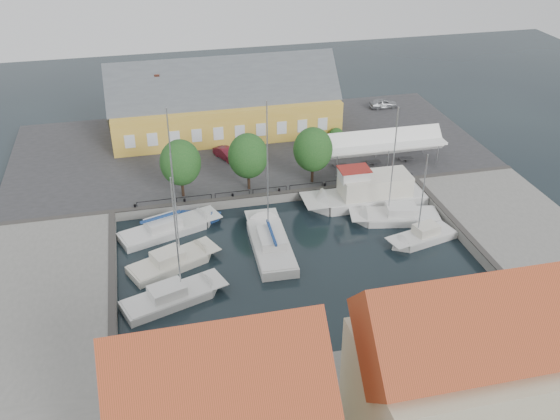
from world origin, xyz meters
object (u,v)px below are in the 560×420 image
Objects in this scene: east_boat_a at (397,218)px; west_boat_c at (172,299)px; trawler at (368,194)px; tent_canopy at (383,143)px; car_silver at (383,103)px; launch_nw at (199,219)px; car_red at (227,154)px; warehouse at (220,106)px; center_sailboat at (270,245)px; west_boat_b at (172,263)px; east_boat_b at (423,238)px; launch_sw at (176,367)px; west_boat_a at (168,230)px.

east_boat_a is 1.07× the size of west_boat_c.
trawler is at bearing 29.20° from west_boat_c.
tent_canopy is 1.10× the size of east_boat_a.
car_silver reaches higher than launch_nw.
car_red is at bearing 132.56° from east_boat_a.
trawler is 1.05× the size of east_boat_a.
warehouse is 2.14× the size of trawler.
center_sailboat is at bearing 31.33° from west_boat_c.
west_boat_b is at bearing -138.72° from car_red.
center_sailboat reaches higher than east_boat_b.
warehouse reaches higher than car_silver.
center_sailboat is 16.96m from launch_sw.
trawler is 1.36× the size of east_boat_b.
east_boat_b is (-8.29, -31.69, -1.41)m from car_silver.
east_boat_a is at bearing -7.27° from west_boat_a.
tent_canopy is at bearing 28.28° from west_boat_b.
west_boat_a reaches higher than warehouse.
center_sailboat reaches higher than car_silver.
center_sailboat is at bearing 142.74° from car_silver.
launch_sw is at bearing 143.18° from car_silver.
warehouse is 2.04× the size of tent_canopy.
center_sailboat is 1.17× the size of east_boat_a.
west_boat_b is at bearing -90.67° from west_boat_a.
car_silver is 0.40× the size of east_boat_b.
east_boat_b is (2.52, -8.21, -0.76)m from trawler.
east_boat_a reaches higher than west_boat_b.
east_boat_a is (13.53, 2.15, -0.10)m from center_sailboat.
car_silver is 0.83× the size of launch_sw.
west_boat_a reaches higher than car_red.
car_red is at bearing -93.72° from warehouse.
west_boat_c is (-8.96, -32.50, -4.17)m from warehouse.
launch_sw is at bearing -92.58° from west_boat_a.
west_boat_c reaches higher than trawler.
east_boat_a reaches higher than east_boat_b.
west_boat_a is at bearing -146.89° from car_red.
tent_canopy is at bearing 84.40° from east_boat_b.
car_silver is 0.34× the size of west_boat_b.
launch_sw is at bearing -137.79° from trawler.
east_boat_b reaches higher than launch_nw.
tent_canopy is 20.68m from center_sailboat.
east_boat_b is at bearing -77.20° from east_boat_a.
trawler is (13.17, -12.01, -0.63)m from car_red.
east_boat_a is 24.51m from west_boat_c.
tent_canopy is 37.22m from launch_sw.
car_silver is 0.33× the size of west_boat_c.
trawler is 17.92m from launch_nw.
west_boat_c is 7.85m from launch_sw.
east_boat_b reaches higher than trawler.
east_boat_a is 20.02m from launch_nw.
east_boat_a is at bearing -73.31° from car_red.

